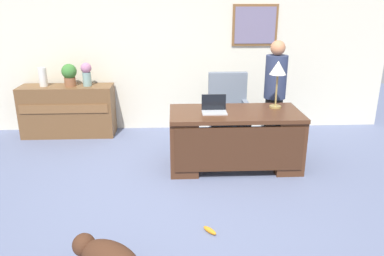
% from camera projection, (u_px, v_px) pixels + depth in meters
% --- Properties ---
extents(ground_plane, '(12.00, 12.00, 0.00)m').
position_uv_depth(ground_plane, '(189.00, 197.00, 4.43)').
color(ground_plane, slate).
extents(back_wall, '(7.00, 0.16, 2.70)m').
position_uv_depth(back_wall, '(183.00, 51.00, 6.45)').
color(back_wall, beige).
rests_on(back_wall, ground_plane).
extents(desk, '(1.73, 0.84, 0.78)m').
position_uv_depth(desk, '(235.00, 138.00, 5.11)').
color(desk, '#4C2B19').
rests_on(desk, ground_plane).
extents(credenza, '(1.50, 0.50, 0.84)m').
position_uv_depth(credenza, '(68.00, 111.00, 6.33)').
color(credenza, brown).
rests_on(credenza, ground_plane).
extents(armchair, '(0.60, 0.59, 1.10)m').
position_uv_depth(armchair, '(228.00, 113.00, 5.97)').
color(armchair, slate).
rests_on(armchair, ground_plane).
extents(person_standing, '(0.32, 0.32, 1.63)m').
position_uv_depth(person_standing, '(275.00, 94.00, 5.69)').
color(person_standing, '#262323').
rests_on(person_standing, ground_plane).
extents(laptop, '(0.32, 0.22, 0.22)m').
position_uv_depth(laptop, '(214.00, 108.00, 4.98)').
color(laptop, '#B2B5BA').
rests_on(laptop, desk).
extents(desk_lamp, '(0.22, 0.22, 0.64)m').
position_uv_depth(desk_lamp, '(278.00, 71.00, 5.05)').
color(desk_lamp, '#9E8447').
rests_on(desk_lamp, desk).
extents(vase_with_flowers, '(0.17, 0.17, 0.38)m').
position_uv_depth(vase_with_flowers, '(86.00, 73.00, 6.15)').
color(vase_with_flowers, '#82A69E').
rests_on(vase_with_flowers, credenza).
extents(vase_empty, '(0.13, 0.13, 0.30)m').
position_uv_depth(vase_empty, '(43.00, 77.00, 6.14)').
color(vase_empty, silver).
rests_on(vase_empty, credenza).
extents(potted_plant, '(0.24, 0.24, 0.36)m').
position_uv_depth(potted_plant, '(69.00, 74.00, 6.14)').
color(potted_plant, brown).
rests_on(potted_plant, credenza).
extents(dog_toy_bone, '(0.15, 0.17, 0.05)m').
position_uv_depth(dog_toy_bone, '(210.00, 230.00, 3.76)').
color(dog_toy_bone, orange).
rests_on(dog_toy_bone, ground_plane).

